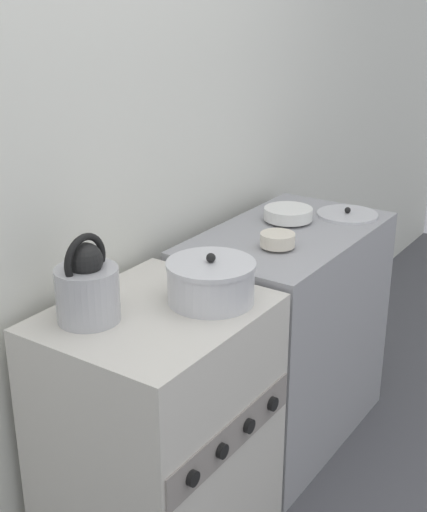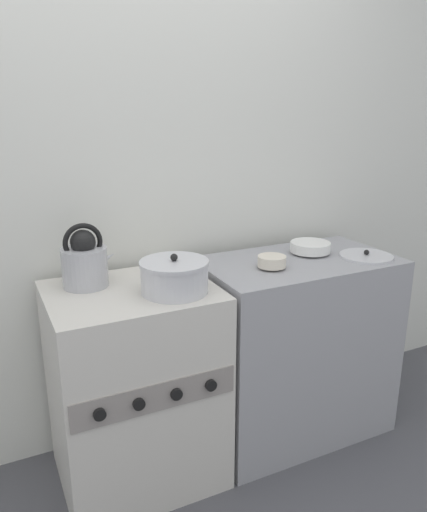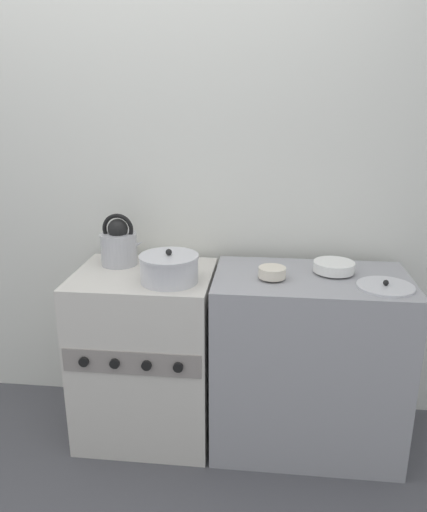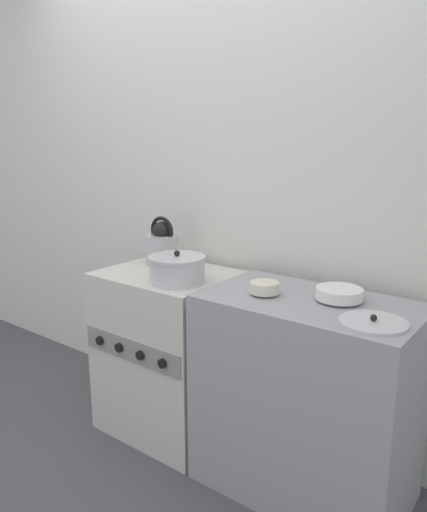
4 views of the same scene
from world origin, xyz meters
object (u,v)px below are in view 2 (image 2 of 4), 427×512
(small_ceramic_bowl, at_px, (272,261))
(loose_pot_lid, at_px, (366,256))
(stove, at_px, (136,386))
(enamel_bowl, at_px, (310,247))
(cooking_pot, at_px, (174,276))
(kettle, at_px, (85,262))

(small_ceramic_bowl, height_order, loose_pot_lid, small_ceramic_bowl)
(stove, relative_size, enamel_bowl, 4.57)
(cooking_pot, distance_m, loose_pot_lid, 0.93)
(kettle, relative_size, enamel_bowl, 1.37)
(stove, height_order, kettle, kettle)
(cooking_pot, bearing_deg, stove, 146.82)
(small_ceramic_bowl, bearing_deg, enamel_bowl, 21.46)
(stove, bearing_deg, small_ceramic_bowl, -6.12)
(stove, distance_m, kettle, 0.55)
(cooking_pot, distance_m, small_ceramic_bowl, 0.45)
(enamel_bowl, height_order, loose_pot_lid, enamel_bowl)
(stove, height_order, small_ceramic_bowl, small_ceramic_bowl)
(stove, bearing_deg, loose_pot_lid, -5.96)
(enamel_bowl, bearing_deg, cooking_pot, -169.13)
(small_ceramic_bowl, relative_size, loose_pot_lid, 0.51)
(kettle, relative_size, loose_pot_lid, 1.06)
(loose_pot_lid, bearing_deg, small_ceramic_bowl, 174.23)
(kettle, xyz_separation_m, loose_pot_lid, (1.22, -0.23, -0.08))
(cooking_pot, relative_size, enamel_bowl, 1.42)
(kettle, xyz_separation_m, enamel_bowl, (1.02, -0.07, -0.05))
(stove, bearing_deg, kettle, 140.59)
(kettle, distance_m, cooking_pot, 0.36)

